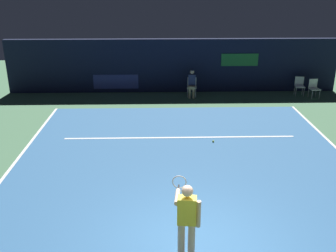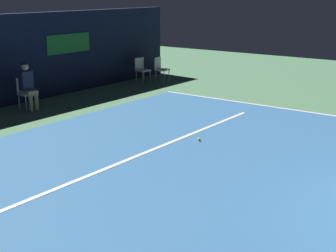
% 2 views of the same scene
% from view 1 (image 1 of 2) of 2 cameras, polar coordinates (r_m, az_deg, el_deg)
% --- Properties ---
extents(ground_plane, '(31.92, 31.92, 0.00)m').
position_cam_1_polar(ground_plane, '(11.99, 2.24, -5.15)').
color(ground_plane, '#4C7A56').
extents(court_surface, '(10.45, 10.40, 0.01)m').
position_cam_1_polar(court_surface, '(11.99, 2.24, -5.13)').
color(court_surface, '#336699').
rests_on(court_surface, ground).
extents(line_sideline_right, '(0.10, 10.40, 0.01)m').
position_cam_1_polar(line_sideline_right, '(12.75, -21.75, -5.01)').
color(line_sideline_right, white).
rests_on(line_sideline_right, court_surface).
extents(line_service, '(8.15, 0.10, 0.01)m').
position_cam_1_polar(line_service, '(13.64, 1.75, -1.72)').
color(line_service, white).
rests_on(line_service, court_surface).
extents(back_wall, '(16.15, 0.33, 2.60)m').
position_cam_1_polar(back_wall, '(19.05, 0.77, 8.95)').
color(back_wall, '#141933').
rests_on(back_wall, ground).
extents(tennis_player, '(0.52, 0.98, 1.73)m').
position_cam_1_polar(tennis_player, '(7.57, 2.79, -13.62)').
color(tennis_player, beige).
rests_on(tennis_player, ground).
extents(line_judge_on_chair, '(0.47, 0.56, 1.32)m').
position_cam_1_polar(line_judge_on_chair, '(18.26, 3.56, 6.41)').
color(line_judge_on_chair, white).
rests_on(line_judge_on_chair, ground).
extents(courtside_chair_near, '(0.49, 0.47, 0.88)m').
position_cam_1_polar(courtside_chair_near, '(19.42, 20.87, 5.39)').
color(courtside_chair_near, white).
rests_on(courtside_chair_near, ground).
extents(courtside_chair_far, '(0.49, 0.47, 0.88)m').
position_cam_1_polar(courtside_chair_far, '(19.64, 18.95, 5.80)').
color(courtside_chair_far, white).
rests_on(courtside_chair_far, ground).
extents(tennis_ball, '(0.07, 0.07, 0.07)m').
position_cam_1_polar(tennis_ball, '(13.34, 6.73, -2.26)').
color(tennis_ball, '#CCE033').
rests_on(tennis_ball, court_surface).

